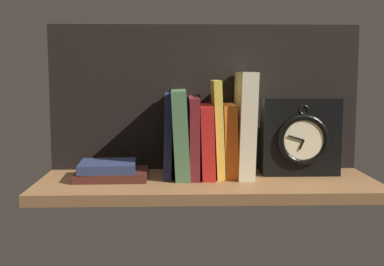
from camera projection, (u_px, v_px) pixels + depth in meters
The scene contains 11 objects.
ground_plane at pixel (207, 185), 119.29cm from camera, with size 79.39×28.87×2.50cm, color brown.
back_panel at pixel (204, 98), 130.61cm from camera, with size 79.39×1.20×37.28cm, color black.
book_navy_bierce at pixel (168, 135), 122.42cm from camera, with size 1.87×13.55×20.22cm, color #192147.
book_green_romantic at pixel (181, 133), 122.47cm from camera, with size 3.47×16.82×20.93cm, color #476B44.
book_maroon_dawkins at pixel (194, 137), 122.67cm from camera, with size 2.34×16.34×19.30cm, color maroon.
book_red_requiem at pixel (206, 141), 122.88cm from camera, with size 3.08×15.94×17.36cm, color red.
book_yellow_seinlanguage at pixel (218, 128), 122.60cm from camera, with size 1.91×12.51×23.28cm, color gold.
book_orange_pandolfini at pixel (229, 140), 123.04cm from camera, with size 3.09×12.49×17.50cm, color orange.
book_cream_twain at pixel (245, 124), 122.68cm from camera, with size 3.81×15.59×25.27cm, color beige.
framed_clock at pixel (300, 137), 123.86cm from camera, with size 18.95×7.17×18.95cm.
book_stack_side at pixel (110, 171), 120.05cm from camera, with size 17.15×13.17×4.09cm.
Camera 1 is at (-7.24, -116.76, 25.35)cm, focal length 47.25 mm.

